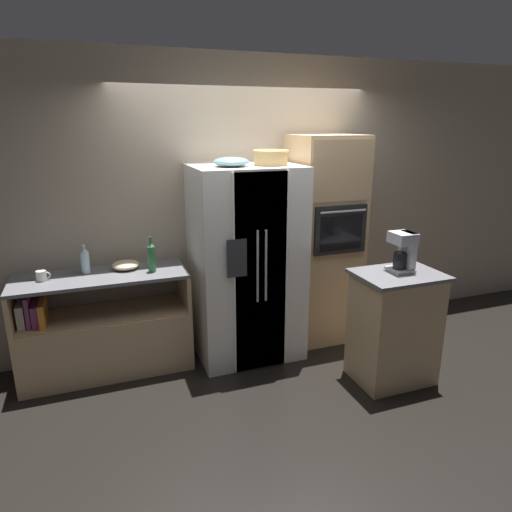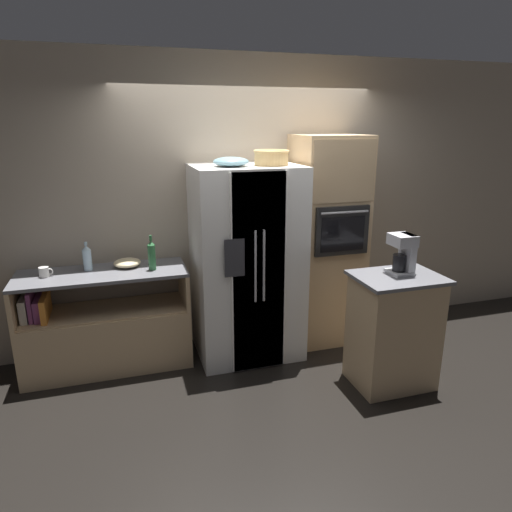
% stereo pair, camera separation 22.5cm
% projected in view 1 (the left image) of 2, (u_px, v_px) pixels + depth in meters
% --- Properties ---
extents(ground_plane, '(20.00, 20.00, 0.00)m').
position_uv_depth(ground_plane, '(261.00, 352.00, 4.50)').
color(ground_plane, black).
extents(wall_back, '(12.00, 0.06, 2.80)m').
position_uv_depth(wall_back, '(244.00, 203.00, 4.55)').
color(wall_back, tan).
rests_on(wall_back, ground_plane).
extents(counter_left, '(1.46, 0.56, 0.91)m').
position_uv_depth(counter_left, '(105.00, 336.00, 4.10)').
color(counter_left, tan).
rests_on(counter_left, ground_plane).
extents(refrigerator, '(0.97, 0.80, 1.81)m').
position_uv_depth(refrigerator, '(247.00, 263.00, 4.27)').
color(refrigerator, white).
rests_on(refrigerator, ground_plane).
extents(wall_oven, '(0.65, 0.66, 2.07)m').
position_uv_depth(wall_oven, '(324.00, 240.00, 4.59)').
color(wall_oven, tan).
rests_on(wall_oven, ground_plane).
extents(island_counter, '(0.70, 0.53, 0.98)m').
position_uv_depth(island_counter, '(394.00, 327.00, 3.91)').
color(island_counter, tan).
rests_on(island_counter, ground_plane).
extents(wicker_basket, '(0.31, 0.31, 0.13)m').
position_uv_depth(wicker_basket, '(271.00, 157.00, 3.99)').
color(wicker_basket, tan).
rests_on(wicker_basket, refrigerator).
extents(fruit_bowl, '(0.31, 0.31, 0.08)m').
position_uv_depth(fruit_bowl, '(231.00, 162.00, 3.88)').
color(fruit_bowl, '#668C99').
rests_on(fruit_bowl, refrigerator).
extents(bottle_tall, '(0.07, 0.07, 0.32)m').
position_uv_depth(bottle_tall, '(151.00, 257.00, 3.99)').
color(bottle_tall, '#33723F').
rests_on(bottle_tall, counter_left).
extents(bottle_short, '(0.08, 0.08, 0.26)m').
position_uv_depth(bottle_short, '(85.00, 260.00, 3.95)').
color(bottle_short, silver).
rests_on(bottle_short, counter_left).
extents(mug, '(0.11, 0.08, 0.09)m').
position_uv_depth(mug, '(42.00, 276.00, 3.78)').
color(mug, silver).
rests_on(mug, counter_left).
extents(mixing_bowl, '(0.24, 0.24, 0.07)m').
position_uv_depth(mixing_bowl, '(126.00, 265.00, 4.09)').
color(mixing_bowl, beige).
rests_on(mixing_bowl, counter_left).
extents(coffee_maker, '(0.18, 0.20, 0.33)m').
position_uv_depth(coffee_maker, '(404.00, 250.00, 3.78)').
color(coffee_maker, '#B2B2B7').
rests_on(coffee_maker, island_counter).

